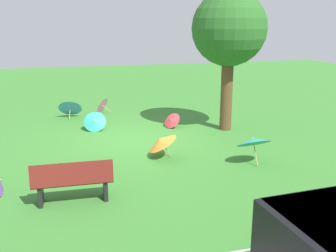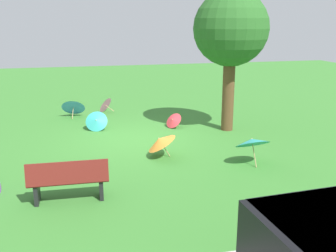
{
  "view_description": "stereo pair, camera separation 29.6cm",
  "coord_description": "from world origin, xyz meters",
  "px_view_note": "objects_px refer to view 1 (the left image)",
  "views": [
    {
      "loc": [
        2.01,
        11.32,
        3.59
      ],
      "look_at": [
        -0.76,
        0.87,
        0.6
      ],
      "focal_mm": 41.29,
      "sensor_mm": 36.0,
      "label": 1
    },
    {
      "loc": [
        1.72,
        11.39,
        3.59
      ],
      "look_at": [
        -0.76,
        0.87,
        0.6
      ],
      "focal_mm": 41.29,
      "sensor_mm": 36.0,
      "label": 2
    }
  ],
  "objects_px": {
    "parasol_orange_0": "(161,141)",
    "parasol_blue_0": "(70,106)",
    "parasol_teal_0": "(95,121)",
    "shade_tree": "(229,30)",
    "parasol_teal_1": "(253,141)",
    "park_bench": "(73,181)",
    "parasol_pink_0": "(101,105)",
    "parasol_red_0": "(171,120)"
  },
  "relations": [
    {
      "from": "park_bench",
      "to": "parasol_teal_0",
      "type": "height_order",
      "value": "park_bench"
    },
    {
      "from": "parasol_blue_0",
      "to": "parasol_teal_1",
      "type": "bearing_deg",
      "value": 125.52
    },
    {
      "from": "parasol_teal_0",
      "to": "parasol_pink_0",
      "type": "xyz_separation_m",
      "value": [
        -0.46,
        -2.56,
        -0.01
      ]
    },
    {
      "from": "park_bench",
      "to": "shade_tree",
      "type": "distance_m",
      "value": 7.21
    },
    {
      "from": "parasol_teal_1",
      "to": "parasol_blue_0",
      "type": "relative_size",
      "value": 0.94
    },
    {
      "from": "shade_tree",
      "to": "parasol_teal_0",
      "type": "xyz_separation_m",
      "value": [
        4.28,
        -0.94,
        -2.93
      ]
    },
    {
      "from": "parasol_teal_0",
      "to": "parasol_orange_0",
      "type": "distance_m",
      "value": 3.41
    },
    {
      "from": "parasol_blue_0",
      "to": "parasol_teal_0",
      "type": "bearing_deg",
      "value": 109.02
    },
    {
      "from": "parasol_red_0",
      "to": "parasol_orange_0",
      "type": "distance_m",
      "value": 2.95
    },
    {
      "from": "park_bench",
      "to": "parasol_teal_0",
      "type": "relative_size",
      "value": 1.97
    },
    {
      "from": "parasol_orange_0",
      "to": "parasol_pink_0",
      "type": "distance_m",
      "value": 5.7
    },
    {
      "from": "shade_tree",
      "to": "parasol_teal_0",
      "type": "height_order",
      "value": "shade_tree"
    },
    {
      "from": "parasol_teal_0",
      "to": "parasol_pink_0",
      "type": "distance_m",
      "value": 2.6
    },
    {
      "from": "parasol_teal_0",
      "to": "parasol_blue_0",
      "type": "distance_m",
      "value": 2.26
    },
    {
      "from": "park_bench",
      "to": "parasol_teal_0",
      "type": "xyz_separation_m",
      "value": [
        -0.83,
        -5.2,
        -0.14
      ]
    },
    {
      "from": "park_bench",
      "to": "parasol_orange_0",
      "type": "distance_m",
      "value": 3.2
    },
    {
      "from": "parasol_teal_0",
      "to": "parasol_pink_0",
      "type": "height_order",
      "value": "parasol_teal_0"
    },
    {
      "from": "parasol_teal_1",
      "to": "parasol_orange_0",
      "type": "distance_m",
      "value": 2.41
    },
    {
      "from": "shade_tree",
      "to": "parasol_orange_0",
      "type": "height_order",
      "value": "shade_tree"
    },
    {
      "from": "park_bench",
      "to": "parasol_red_0",
      "type": "xyz_separation_m",
      "value": [
        -3.4,
        -4.91,
        -0.19
      ]
    },
    {
      "from": "parasol_orange_0",
      "to": "parasol_blue_0",
      "type": "xyz_separation_m",
      "value": [
        2.27,
        -5.18,
        -0.03
      ]
    },
    {
      "from": "parasol_orange_0",
      "to": "parasol_pink_0",
      "type": "bearing_deg",
      "value": -79.17
    },
    {
      "from": "parasol_teal_1",
      "to": "parasol_orange_0",
      "type": "xyz_separation_m",
      "value": [
        2.17,
        -1.03,
        -0.15
      ]
    },
    {
      "from": "park_bench",
      "to": "parasol_pink_0",
      "type": "xyz_separation_m",
      "value": [
        -1.29,
        -7.76,
        -0.14
      ]
    },
    {
      "from": "parasol_orange_0",
      "to": "parasol_blue_0",
      "type": "bearing_deg",
      "value": -66.36
    },
    {
      "from": "shade_tree",
      "to": "parasol_red_0",
      "type": "relative_size",
      "value": 6.09
    },
    {
      "from": "parasol_teal_1",
      "to": "parasol_blue_0",
      "type": "bearing_deg",
      "value": -54.48
    },
    {
      "from": "park_bench",
      "to": "parasol_orange_0",
      "type": "xyz_separation_m",
      "value": [
        -2.36,
        -2.16,
        -0.02
      ]
    },
    {
      "from": "parasol_orange_0",
      "to": "parasol_pink_0",
      "type": "xyz_separation_m",
      "value": [
        1.07,
        -5.6,
        -0.13
      ]
    },
    {
      "from": "park_bench",
      "to": "parasol_orange_0",
      "type": "height_order",
      "value": "park_bench"
    },
    {
      "from": "parasol_orange_0",
      "to": "park_bench",
      "type": "bearing_deg",
      "value": 42.44
    },
    {
      "from": "parasol_teal_0",
      "to": "parasol_pink_0",
      "type": "bearing_deg",
      "value": -100.19
    },
    {
      "from": "parasol_teal_1",
      "to": "parasol_pink_0",
      "type": "bearing_deg",
      "value": -63.97
    },
    {
      "from": "parasol_pink_0",
      "to": "shade_tree",
      "type": "bearing_deg",
      "value": 137.48
    },
    {
      "from": "shade_tree",
      "to": "parasol_pink_0",
      "type": "relative_size",
      "value": 5.72
    },
    {
      "from": "parasol_teal_0",
      "to": "parasol_teal_1",
      "type": "xyz_separation_m",
      "value": [
        -3.7,
        4.08,
        0.27
      ]
    },
    {
      "from": "parasol_teal_0",
      "to": "shade_tree",
      "type": "bearing_deg",
      "value": 167.57
    },
    {
      "from": "park_bench",
      "to": "parasol_orange_0",
      "type": "relative_size",
      "value": 1.68
    },
    {
      "from": "shade_tree",
      "to": "parasol_blue_0",
      "type": "xyz_separation_m",
      "value": [
        5.01,
        -3.08,
        -2.84
      ]
    },
    {
      "from": "shade_tree",
      "to": "parasol_blue_0",
      "type": "distance_m",
      "value": 6.54
    },
    {
      "from": "park_bench",
      "to": "parasol_orange_0",
      "type": "bearing_deg",
      "value": -137.56
    },
    {
      "from": "parasol_orange_0",
      "to": "parasol_teal_0",
      "type": "bearing_deg",
      "value": -63.3
    }
  ]
}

